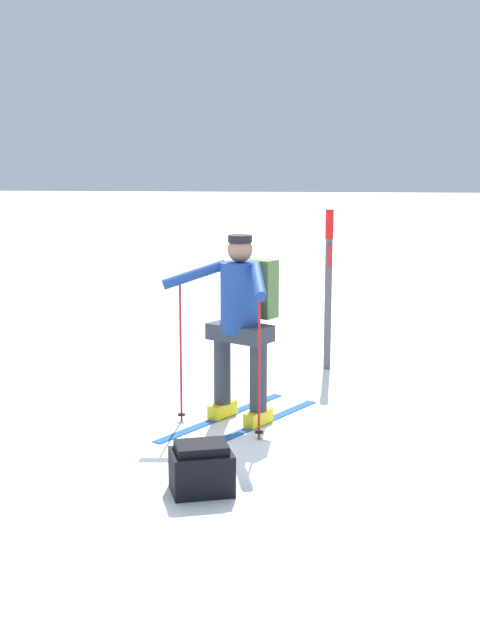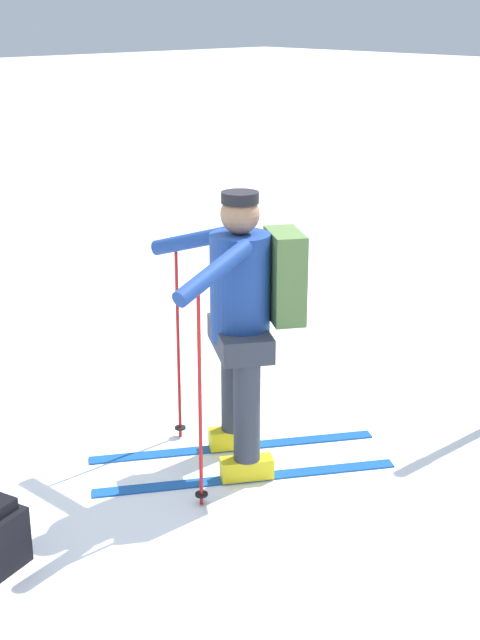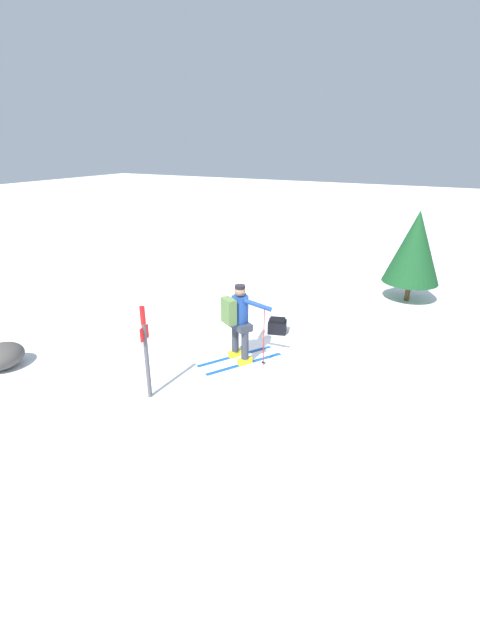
# 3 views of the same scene
# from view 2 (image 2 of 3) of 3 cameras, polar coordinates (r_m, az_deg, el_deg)

# --- Properties ---
(ground_plane) EXTENTS (80.00, 80.00, 0.00)m
(ground_plane) POSITION_cam_2_polar(r_m,az_deg,el_deg) (5.20, -4.97, -10.21)
(ground_plane) COLOR white
(skier) EXTENTS (1.75, 1.33, 1.63)m
(skier) POSITION_cam_2_polar(r_m,az_deg,el_deg) (4.99, 0.33, 0.41)
(skier) COLOR #144C9E
(skier) RESTS_ON ground_plane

